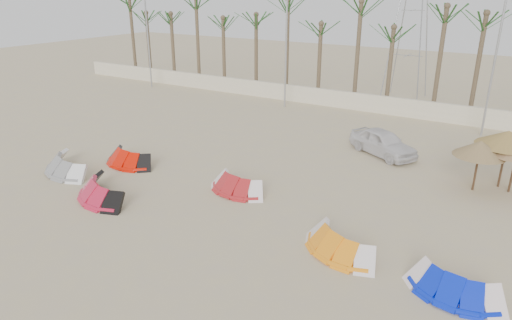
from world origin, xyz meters
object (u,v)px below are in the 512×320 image
Objects in this scene: kite_grey at (72,162)px; kite_red_mid at (107,187)px; kite_red_left at (132,156)px; kite_blue at (456,281)px; kite_orange at (342,240)px; car at (383,143)px; kite_red_right at (240,182)px; parasol_left at (480,148)px; parasol_right at (508,138)px.

kite_red_mid is (3.93, -1.18, -0.00)m from kite_grey.
kite_red_left and kite_blue have the same top height.
kite_blue is at bearing -1.18° from kite_grey.
kite_red_mid is at bearing -59.71° from kite_red_left.
kite_orange and kite_blue have the same top height.
kite_red_left is 12.77m from kite_orange.
kite_orange is 10.60m from car.
kite_red_right is (6.70, 0.13, -0.00)m from kite_red_left.
kite_red_mid and kite_orange have the same top height.
kite_red_mid is 10.64m from kite_orange.
kite_red_mid is 16.69m from parasol_left.
parasol_left is (9.12, 5.67, 1.61)m from kite_red_right.
kite_red_mid is at bearing -145.19° from parasol_right.
kite_grey is 2.97m from kite_red_left.
kite_orange is 8.77m from parasol_left.
kite_grey is at bearing 163.30° from kite_red_mid.
kite_orange is at bearing 173.17° from kite_blue.
kite_red_right and kite_blue have the same top height.
kite_red_right is 1.13× the size of parasol_right.
kite_red_left is 1.17× the size of parasol_right.
parasol_right is (18.69, 9.08, 1.96)m from kite_grey.
kite_red_left is at bearing 170.10° from kite_orange.
kite_red_left is 4.00m from kite_red_mid.
kite_grey is 14.49m from kite_orange.
kite_blue is at bearing -9.19° from kite_red_left.
kite_red_left is 6.70m from kite_red_right.
kite_red_mid is 14.44m from kite_blue.
parasol_left is at bearing 94.18° from kite_blue.
kite_orange is (14.49, 0.08, -0.00)m from kite_grey.
car is at bearing 63.09° from kite_red_right.
kite_red_mid is at bearing -173.19° from kite_orange.
kite_red_right is 10.85m from parasol_left.
kite_grey is at bearing -155.51° from parasol_left.
kite_blue is 12.27m from car.
kite_red_left is at bearing 170.81° from kite_blue.
kite_orange is at bearing -9.90° from kite_red_left.
kite_blue is 0.74× the size of car.
kite_red_left is 1.03× the size of kite_red_right.
kite_red_right is 0.75× the size of car.
kite_red_left and kite_red_right have the same top height.
car is at bearing 117.23° from kite_blue.
parasol_left is (3.24, 8.00, 1.61)m from kite_orange.
kite_red_right is 0.88× the size of kite_orange.
kite_blue is at bearing 3.18° from kite_red_mid.
kite_red_mid is (2.02, -3.46, 0.00)m from kite_red_left.
kite_orange is (10.56, 1.26, -0.00)m from kite_red_mid.
kite_grey is 19.55m from parasol_left.
parasol_left is (13.80, 9.26, 1.60)m from kite_red_mid.
car is (12.73, 10.53, 0.29)m from kite_grey.
kite_red_right is 12.25m from parasol_right.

